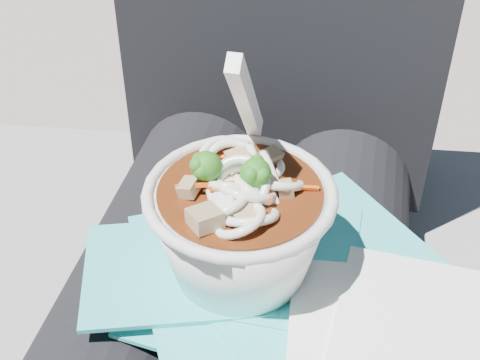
% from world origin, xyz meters
% --- Properties ---
extents(lap, '(0.31, 0.48, 0.14)m').
position_xyz_m(lap, '(0.00, 0.00, 0.50)').
color(lap, black).
rests_on(lap, stone_ledge).
extents(person_body, '(0.34, 0.94, 0.97)m').
position_xyz_m(person_body, '(0.00, 0.09, 0.53)').
color(person_body, black).
rests_on(person_body, ground).
extents(plastic_bag, '(0.32, 0.28, 0.02)m').
position_xyz_m(plastic_bag, '(0.04, -0.01, 0.58)').
color(plastic_bag, '#2EC0C2').
rests_on(plastic_bag, lap).
extents(napkins, '(0.16, 0.16, 0.01)m').
position_xyz_m(napkins, '(0.14, -0.05, 0.59)').
color(napkins, white).
rests_on(napkins, plastic_bag).
extents(udon_bowl, '(0.16, 0.16, 0.19)m').
position_xyz_m(udon_bowl, '(0.01, -0.01, 0.64)').
color(udon_bowl, white).
rests_on(udon_bowl, plastic_bag).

